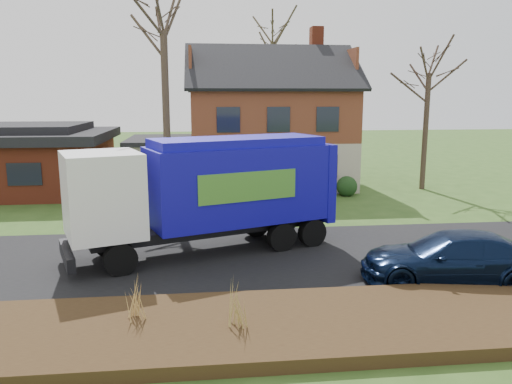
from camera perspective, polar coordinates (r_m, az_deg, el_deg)
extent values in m
plane|color=#2C4B19|center=(16.50, 1.05, -7.43)|extent=(120.00, 120.00, 0.00)
cube|color=black|center=(16.50, 1.05, -7.40)|extent=(80.00, 7.00, 0.02)
cube|color=black|center=(11.58, 4.50, -14.92)|extent=(80.00, 3.50, 0.30)
cube|color=#C1B49B|center=(30.05, 1.44, 3.55)|extent=(9.00, 7.50, 2.70)
cube|color=#5C2C1A|center=(29.82, 1.47, 8.80)|extent=(9.00, 7.50, 2.80)
cube|color=maroon|center=(31.50, 6.91, 16.79)|extent=(0.70, 0.90, 1.60)
cube|color=#C1B49B|center=(29.38, -10.51, 3.11)|extent=(3.50, 5.50, 2.60)
cube|color=black|center=(29.22, -10.61, 5.87)|extent=(3.90, 5.90, 0.24)
cube|color=maroon|center=(30.47, -25.39, 2.70)|extent=(9.00, 7.50, 2.80)
cube|color=black|center=(30.31, -25.65, 5.79)|extent=(9.80, 8.20, 0.50)
cube|color=black|center=(30.28, -25.72, 6.63)|extent=(7.00, 6.00, 0.40)
cylinder|color=black|center=(15.25, -15.24, -7.43)|extent=(1.04, 0.65, 0.98)
cylinder|color=black|center=(17.13, -16.53, -5.48)|extent=(1.04, 0.65, 0.98)
cylinder|color=black|center=(17.02, 2.92, -5.13)|extent=(1.04, 0.65, 0.98)
cylinder|color=black|center=(18.72, -0.03, -3.63)|extent=(1.04, 0.65, 0.98)
cylinder|color=black|center=(17.63, 6.43, -4.62)|extent=(1.04, 0.65, 0.98)
cylinder|color=black|center=(19.27, 3.26, -3.22)|extent=(1.04, 0.65, 0.98)
cube|color=black|center=(16.95, -4.89, -4.13)|extent=(8.04, 3.83, 0.33)
cube|color=white|center=(15.73, -17.11, -0.28)|extent=(2.85, 2.96, 2.55)
cube|color=black|center=(15.58, -20.91, -0.09)|extent=(0.78, 1.98, 0.85)
cube|color=black|center=(16.02, -20.79, -6.78)|extent=(1.03, 2.30, 0.43)
cube|color=#110C98|center=(16.97, -2.14, 0.99)|extent=(6.41, 4.25, 2.55)
cube|color=#110C98|center=(16.78, -2.18, 5.77)|extent=(6.05, 3.89, 0.28)
cube|color=#110C98|center=(18.43, 6.62, 1.42)|extent=(1.13, 2.38, 2.74)
cube|color=#45872C|center=(15.82, -0.84, 0.62)|extent=(3.22, 1.19, 0.95)
cube|color=#45872C|center=(17.99, -4.12, 1.84)|extent=(3.22, 1.19, 0.95)
imported|color=#9A9CA1|center=(21.08, -6.05, -1.22)|extent=(5.05, 3.41, 1.57)
imported|color=black|center=(15.13, 21.43, -7.04)|extent=(5.25, 2.85, 1.44)
cylinder|color=#413327|center=(24.09, -10.20, 8.05)|extent=(0.34, 0.34, 8.12)
cylinder|color=#3F2F26|center=(29.55, 18.78, 6.49)|extent=(0.29, 0.29, 6.42)
cylinder|color=#423827|center=(38.59, 1.87, 9.99)|extent=(0.35, 0.35, 9.17)
cone|color=tan|center=(11.65, -13.71, -11.52)|extent=(0.05, 0.05, 1.01)
cone|color=tan|center=(11.67, -14.55, -11.51)|extent=(0.05, 0.05, 1.01)
cone|color=tan|center=(11.63, -12.87, -11.52)|extent=(0.05, 0.05, 1.01)
cone|color=tan|center=(11.77, -13.63, -11.27)|extent=(0.05, 0.05, 1.01)
cone|color=tan|center=(11.52, -13.80, -11.77)|extent=(0.05, 0.05, 1.01)
cone|color=#9F8846|center=(11.01, -2.40, -12.66)|extent=(0.04, 0.04, 0.97)
cone|color=#9F8846|center=(11.00, -3.22, -12.69)|extent=(0.04, 0.04, 0.97)
cone|color=#9F8846|center=(11.02, -1.58, -12.64)|extent=(0.04, 0.04, 0.97)
cone|color=#9F8846|center=(11.13, -2.44, -12.41)|extent=(0.04, 0.04, 0.97)
cone|color=#9F8846|center=(10.90, -2.35, -12.92)|extent=(0.04, 0.04, 0.97)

